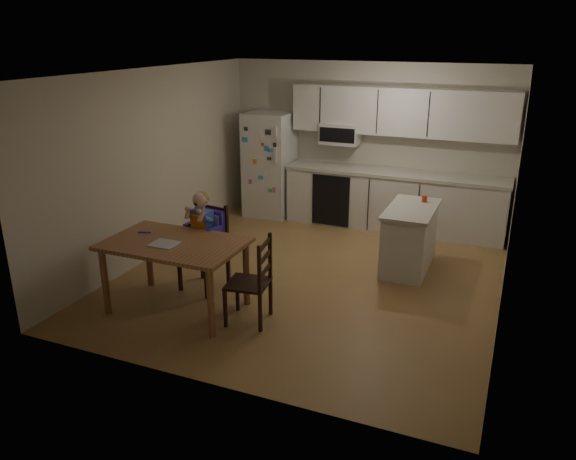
% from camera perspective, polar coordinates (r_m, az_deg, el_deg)
% --- Properties ---
extents(room, '(4.52, 5.01, 2.51)m').
position_cam_1_polar(room, '(7.16, 3.87, 5.93)').
color(room, olive).
rests_on(room, ground).
extents(refrigerator, '(0.72, 0.70, 1.70)m').
position_cam_1_polar(refrigerator, '(9.33, -1.87, 6.68)').
color(refrigerator, silver).
rests_on(refrigerator, ground).
extents(kitchen_run, '(3.37, 0.62, 2.15)m').
position_cam_1_polar(kitchen_run, '(8.78, 10.72, 5.70)').
color(kitchen_run, silver).
rests_on(kitchen_run, ground).
extents(kitchen_island, '(0.59, 1.12, 0.83)m').
position_cam_1_polar(kitchen_island, '(7.39, 12.24, -0.81)').
color(kitchen_island, silver).
rests_on(kitchen_island, ground).
extents(red_cup, '(0.07, 0.07, 0.09)m').
position_cam_1_polar(red_cup, '(7.53, 13.69, 3.11)').
color(red_cup, '#CA3F13').
rests_on(red_cup, kitchen_island).
extents(dining_table, '(1.48, 0.95, 0.80)m').
position_cam_1_polar(dining_table, '(6.19, -11.42, -2.11)').
color(dining_table, brown).
rests_on(dining_table, ground).
extents(napkin, '(0.28, 0.25, 0.01)m').
position_cam_1_polar(napkin, '(6.10, -12.45, -1.39)').
color(napkin, '#B2B2B7').
rests_on(napkin, dining_table).
extents(toddler_spoon, '(0.12, 0.06, 0.02)m').
position_cam_1_polar(toddler_spoon, '(6.50, -14.47, -0.22)').
color(toddler_spoon, '#3827BE').
rests_on(toddler_spoon, dining_table).
extents(chair_booster, '(0.52, 0.52, 1.20)m').
position_cam_1_polar(chair_booster, '(6.66, -8.44, -0.02)').
color(chair_booster, black).
rests_on(chair_booster, ground).
extents(chair_side, '(0.48, 0.48, 0.95)m').
position_cam_1_polar(chair_side, '(5.85, -3.23, -4.65)').
color(chair_side, black).
rests_on(chair_side, ground).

